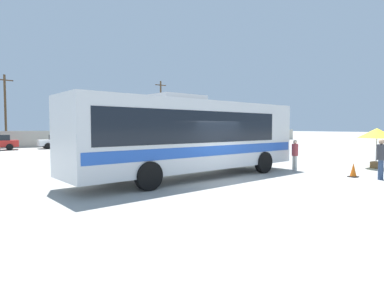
{
  "coord_description": "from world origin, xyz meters",
  "views": [
    {
      "loc": [
        -8.29,
        -10.27,
        2.23
      ],
      "look_at": [
        0.25,
        2.85,
        1.42
      ],
      "focal_mm": 29.68,
      "sensor_mm": 36.0,
      "label": 1
    }
  ],
  "objects_px": {
    "utility_pole_near": "(5,109)",
    "traffic_cone_on_apron": "(353,170)",
    "attendant_by_bus_door": "(295,153)",
    "roadside_tree_midleft": "(67,109)",
    "roadside_tree_right": "(183,117)",
    "roadside_tree_midright": "(97,109)",
    "passenger_waiting_on_apron": "(381,157)",
    "coach_bus_silver_blue": "(191,134)",
    "utility_pole_far": "(161,111)",
    "vendor_umbrella_near_gate_yellow": "(377,134)",
    "parked_car_third_white": "(60,141)",
    "parked_car_rightmost_silver": "(123,140)"
  },
  "relations": [
    {
      "from": "parked_car_third_white",
      "to": "roadside_tree_midright",
      "type": "distance_m",
      "value": 10.09
    },
    {
      "from": "parked_car_rightmost_silver",
      "to": "roadside_tree_midleft",
      "type": "relative_size",
      "value": 0.71
    },
    {
      "from": "roadside_tree_midleft",
      "to": "traffic_cone_on_apron",
      "type": "xyz_separation_m",
      "value": [
        4.96,
        -35.23,
        -4.35
      ]
    },
    {
      "from": "parked_car_third_white",
      "to": "utility_pole_far",
      "type": "distance_m",
      "value": 17.23
    },
    {
      "from": "coach_bus_silver_blue",
      "to": "parked_car_rightmost_silver",
      "type": "height_order",
      "value": "coach_bus_silver_blue"
    },
    {
      "from": "coach_bus_silver_blue",
      "to": "attendant_by_bus_door",
      "type": "bearing_deg",
      "value": -10.31
    },
    {
      "from": "utility_pole_far",
      "to": "roadside_tree_midright",
      "type": "height_order",
      "value": "utility_pole_far"
    },
    {
      "from": "attendant_by_bus_door",
      "to": "roadside_tree_midleft",
      "type": "distance_m",
      "value": 32.92
    },
    {
      "from": "traffic_cone_on_apron",
      "to": "passenger_waiting_on_apron",
      "type": "bearing_deg",
      "value": -73.44
    },
    {
      "from": "coach_bus_silver_blue",
      "to": "passenger_waiting_on_apron",
      "type": "bearing_deg",
      "value": -36.87
    },
    {
      "from": "roadside_tree_midleft",
      "to": "traffic_cone_on_apron",
      "type": "bearing_deg",
      "value": -81.98
    },
    {
      "from": "utility_pole_near",
      "to": "vendor_umbrella_near_gate_yellow",
      "type": "bearing_deg",
      "value": -63.8
    },
    {
      "from": "attendant_by_bus_door",
      "to": "roadside_tree_midleft",
      "type": "bearing_deg",
      "value": 97.84
    },
    {
      "from": "coach_bus_silver_blue",
      "to": "utility_pole_far",
      "type": "xyz_separation_m",
      "value": [
        14.58,
        30.89,
        2.84
      ]
    },
    {
      "from": "parked_car_rightmost_silver",
      "to": "vendor_umbrella_near_gate_yellow",
      "type": "bearing_deg",
      "value": -80.85
    },
    {
      "from": "parked_car_third_white",
      "to": "parked_car_rightmost_silver",
      "type": "bearing_deg",
      "value": -3.6
    },
    {
      "from": "utility_pole_far",
      "to": "utility_pole_near",
      "type": "bearing_deg",
      "value": -176.56
    },
    {
      "from": "roadside_tree_midright",
      "to": "roadside_tree_right",
      "type": "relative_size",
      "value": 1.03
    },
    {
      "from": "parked_car_third_white",
      "to": "roadside_tree_right",
      "type": "bearing_deg",
      "value": 23.6
    },
    {
      "from": "coach_bus_silver_blue",
      "to": "roadside_tree_midleft",
      "type": "bearing_deg",
      "value": 87.69
    },
    {
      "from": "coach_bus_silver_blue",
      "to": "attendant_by_bus_door",
      "type": "xyz_separation_m",
      "value": [
        5.72,
        -1.04,
        -1.02
      ]
    },
    {
      "from": "roadside_tree_midright",
      "to": "traffic_cone_on_apron",
      "type": "distance_m",
      "value": 35.66
    },
    {
      "from": "passenger_waiting_on_apron",
      "to": "traffic_cone_on_apron",
      "type": "xyz_separation_m",
      "value": [
        -0.31,
        1.03,
        -0.68
      ]
    },
    {
      "from": "attendant_by_bus_door",
      "to": "vendor_umbrella_near_gate_yellow",
      "type": "relative_size",
      "value": 0.73
    },
    {
      "from": "parked_car_third_white",
      "to": "roadside_tree_midleft",
      "type": "distance_m",
      "value": 8.15
    },
    {
      "from": "attendant_by_bus_door",
      "to": "utility_pole_far",
      "type": "bearing_deg",
      "value": 74.5
    },
    {
      "from": "passenger_waiting_on_apron",
      "to": "traffic_cone_on_apron",
      "type": "bearing_deg",
      "value": 106.56
    },
    {
      "from": "passenger_waiting_on_apron",
      "to": "attendant_by_bus_door",
      "type": "bearing_deg",
      "value": 101.84
    },
    {
      "from": "utility_pole_far",
      "to": "roadside_tree_midright",
      "type": "relative_size",
      "value": 1.48
    },
    {
      "from": "coach_bus_silver_blue",
      "to": "utility_pole_far",
      "type": "relative_size",
      "value": 1.27
    },
    {
      "from": "utility_pole_near",
      "to": "traffic_cone_on_apron",
      "type": "distance_m",
      "value": 35.81
    },
    {
      "from": "roadside_tree_right",
      "to": "utility_pole_near",
      "type": "bearing_deg",
      "value": -170.94
    },
    {
      "from": "coach_bus_silver_blue",
      "to": "roadside_tree_midleft",
      "type": "xyz_separation_m",
      "value": [
        1.26,
        31.36,
        2.73
      ]
    },
    {
      "from": "roadside_tree_midleft",
      "to": "roadside_tree_right",
      "type": "relative_size",
      "value": 1.03
    },
    {
      "from": "coach_bus_silver_blue",
      "to": "vendor_umbrella_near_gate_yellow",
      "type": "bearing_deg",
      "value": -15.23
    },
    {
      "from": "attendant_by_bus_door",
      "to": "traffic_cone_on_apron",
      "type": "distance_m",
      "value": 2.93
    },
    {
      "from": "roadside_tree_midright",
      "to": "passenger_waiting_on_apron",
      "type": "bearing_deg",
      "value": -87.93
    },
    {
      "from": "traffic_cone_on_apron",
      "to": "utility_pole_near",
      "type": "bearing_deg",
      "value": 109.55
    },
    {
      "from": "parked_car_rightmost_silver",
      "to": "roadside_tree_right",
      "type": "height_order",
      "value": "roadside_tree_right"
    },
    {
      "from": "utility_pole_near",
      "to": "traffic_cone_on_apron",
      "type": "height_order",
      "value": "utility_pole_near"
    },
    {
      "from": "utility_pole_near",
      "to": "utility_pole_far",
      "type": "height_order",
      "value": "utility_pole_far"
    },
    {
      "from": "roadside_tree_midright",
      "to": "roadside_tree_midleft",
      "type": "bearing_deg",
      "value": -177.88
    },
    {
      "from": "vendor_umbrella_near_gate_yellow",
      "to": "parked_car_third_white",
      "type": "relative_size",
      "value": 0.53
    },
    {
      "from": "vendor_umbrella_near_gate_yellow",
      "to": "traffic_cone_on_apron",
      "type": "distance_m",
      "value": 4.49
    },
    {
      "from": "roadside_tree_midleft",
      "to": "parked_car_rightmost_silver",
      "type": "bearing_deg",
      "value": -57.06
    },
    {
      "from": "parked_car_third_white",
      "to": "roadside_tree_midleft",
      "type": "relative_size",
      "value": 0.67
    },
    {
      "from": "parked_car_third_white",
      "to": "parked_car_rightmost_silver",
      "type": "height_order",
      "value": "parked_car_rightmost_silver"
    },
    {
      "from": "vendor_umbrella_near_gate_yellow",
      "to": "roadside_tree_midleft",
      "type": "relative_size",
      "value": 0.35
    },
    {
      "from": "utility_pole_far",
      "to": "roadside_tree_midleft",
      "type": "height_order",
      "value": "utility_pole_far"
    },
    {
      "from": "roadside_tree_midright",
      "to": "roadside_tree_right",
      "type": "height_order",
      "value": "roadside_tree_midright"
    }
  ]
}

